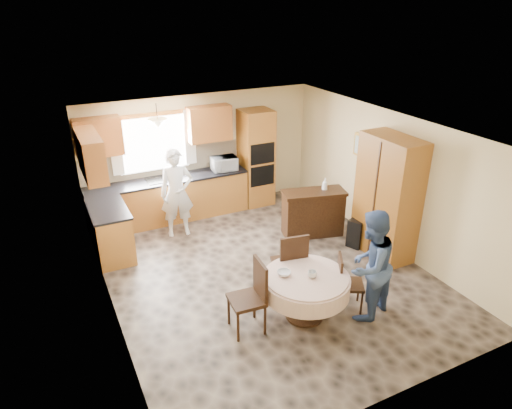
{
  "coord_description": "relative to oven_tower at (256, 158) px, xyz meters",
  "views": [
    {
      "loc": [
        -3.07,
        -5.82,
        4.31
      ],
      "look_at": [
        -0.03,
        0.3,
        1.16
      ],
      "focal_mm": 32.0,
      "sensor_mm": 36.0,
      "label": 1
    }
  ],
  "objects": [
    {
      "name": "curtain_left",
      "position": [
        -2.9,
        0.24,
        0.59
      ],
      "size": [
        0.22,
        0.02,
        1.15
      ],
      "primitive_type": "cube",
      "color": "white",
      "rests_on": "wall_back"
    },
    {
      "name": "oven_upper",
      "position": [
        0.0,
        -0.31,
        0.19
      ],
      "size": [
        0.56,
        0.01,
        0.45
      ],
      "primitive_type": "cube",
      "color": "black",
      "rests_on": "oven_tower"
    },
    {
      "name": "oven_tower",
      "position": [
        0.0,
        0.0,
        0.0
      ],
      "size": [
        0.66,
        0.62,
        2.12
      ],
      "primitive_type": "cube",
      "color": "#CD8136",
      "rests_on": "floor"
    },
    {
      "name": "cup_table",
      "position": [
        -1.13,
        -4.04,
        -0.3
      ],
      "size": [
        0.14,
        0.14,
        0.1
      ],
      "primitive_type": "imported",
      "rotation": [
        0.0,
        0.0,
        0.15
      ],
      "color": "#B2B2B2",
      "rests_on": "dining_table"
    },
    {
      "name": "person_sink",
      "position": [
        -2.03,
        -0.68,
        -0.19
      ],
      "size": [
        0.69,
        0.51,
        1.74
      ],
      "primitive_type": "imported",
      "rotation": [
        0.0,
        0.0,
        -0.15
      ],
      "color": "silver",
      "rests_on": "floor"
    },
    {
      "name": "space_heater",
      "position": [
        0.85,
        -2.6,
        -0.79
      ],
      "size": [
        0.47,
        0.41,
        0.54
      ],
      "primitive_type": "cube",
      "rotation": [
        0.0,
        0.0,
        0.42
      ],
      "color": "black",
      "rests_on": "floor"
    },
    {
      "name": "chair_right",
      "position": [
        -0.52,
        -4.04,
        -0.58
      ],
      "size": [
        0.52,
        0.52,
        0.88
      ],
      "rotation": [
        0.0,
        0.0,
        1.05
      ],
      "color": "#37210F",
      "rests_on": "floor"
    },
    {
      "name": "dining_table",
      "position": [
        -1.18,
        -3.97,
        -0.51
      ],
      "size": [
        1.25,
        1.25,
        0.71
      ],
      "color": "#37210F",
      "rests_on": "floor"
    },
    {
      "name": "counter_back",
      "position": [
        -2.0,
        0.01,
        -0.16
      ],
      "size": [
        3.3,
        0.64,
        0.04
      ],
      "primitive_type": "cube",
      "color": "black",
      "rests_on": "base_cab_back"
    },
    {
      "name": "ceiling",
      "position": [
        -1.15,
        -2.69,
        1.44
      ],
      "size": [
        5.0,
        6.0,
        0.01
      ],
      "primitive_type": "cube",
      "color": "white",
      "rests_on": "wall_back"
    },
    {
      "name": "sideboard",
      "position": [
        0.32,
        -1.86,
        -0.63
      ],
      "size": [
        1.28,
        0.78,
        0.86
      ],
      "primitive_type": "cube",
      "rotation": [
        0.0,
        0.0,
        -0.25
      ],
      "color": "#37210F",
      "rests_on": "floor"
    },
    {
      "name": "oven_lower",
      "position": [
        0.0,
        -0.31,
        -0.31
      ],
      "size": [
        0.56,
        0.01,
        0.45
      ],
      "primitive_type": "cube",
      "color": "black",
      "rests_on": "oven_tower"
    },
    {
      "name": "curtain_right",
      "position": [
        -1.4,
        0.24,
        0.59
      ],
      "size": [
        0.22,
        0.02,
        1.15
      ],
      "primitive_type": "cube",
      "color": "white",
      "rests_on": "wall_back"
    },
    {
      "name": "window",
      "position": [
        -2.15,
        0.29,
        0.54
      ],
      "size": [
        1.4,
        0.03,
        1.1
      ],
      "primitive_type": "cube",
      "color": "white",
      "rests_on": "wall_back"
    },
    {
      "name": "bowl_sideboard",
      "position": [
        -0.08,
        -1.86,
        -0.18
      ],
      "size": [
        0.3,
        0.3,
        0.06
      ],
      "primitive_type": "imported",
      "rotation": [
        0.0,
        0.0,
        -0.38
      ],
      "color": "#B2B2B2",
      "rests_on": "sideboard"
    },
    {
      "name": "chair_back",
      "position": [
        -1.08,
        -3.38,
        -0.46
      ],
      "size": [
        0.54,
        0.54,
        1.08
      ],
      "rotation": [
        0.0,
        0.0,
        2.97
      ],
      "color": "#37210F",
      "rests_on": "floor"
    },
    {
      "name": "cupboard",
      "position": [
        1.07,
        -3.01,
        0.03
      ],
      "size": [
        0.57,
        1.15,
        2.19
      ],
      "primitive_type": "cube",
      "color": "#CD8136",
      "rests_on": "floor"
    },
    {
      "name": "bowl_table",
      "position": [
        -1.45,
        -3.82,
        -0.32
      ],
      "size": [
        0.25,
        0.25,
        0.06
      ],
      "primitive_type": "imported",
      "rotation": [
        0.0,
        0.0,
        0.34
      ],
      "color": "#B2B2B2",
      "rests_on": "dining_table"
    },
    {
      "name": "chair_left",
      "position": [
        -1.97,
        -3.85,
        -0.47
      ],
      "size": [
        0.49,
        0.49,
        1.06
      ],
      "rotation": [
        0.0,
        0.0,
        -1.65
      ],
      "color": "#37210F",
      "rests_on": "floor"
    },
    {
      "name": "wall_front",
      "position": [
        -1.15,
        -5.69,
        0.19
      ],
      "size": [
        5.0,
        0.02,
        2.5
      ],
      "primitive_type": "cube",
      "color": "beige",
      "rests_on": "floor"
    },
    {
      "name": "floor",
      "position": [
        -1.15,
        -2.69,
        -1.06
      ],
      "size": [
        5.0,
        6.0,
        0.01
      ],
      "primitive_type": "cube",
      "color": "#705F4E",
      "rests_on": "ground"
    },
    {
      "name": "wall_cab_left",
      "position": [
        -3.2,
        0.15,
        0.85
      ],
      "size": [
        0.85,
        0.33,
        0.72
      ],
      "primitive_type": "cube",
      "color": "#C56931",
      "rests_on": "wall_back"
    },
    {
      "name": "person_dining",
      "position": [
        -0.35,
        -4.32,
        -0.22
      ],
      "size": [
        0.98,
        0.88,
        1.68
      ],
      "primitive_type": "imported",
      "rotation": [
        0.0,
        0.0,
        3.49
      ],
      "color": "#374D79",
      "rests_on": "floor"
    },
    {
      "name": "wall_back",
      "position": [
        -1.15,
        0.31,
        0.19
      ],
      "size": [
        5.0,
        0.02,
        2.5
      ],
      "primitive_type": "cube",
      "color": "beige",
      "rests_on": "floor"
    },
    {
      "name": "backsplash",
      "position": [
        -2.0,
        0.3,
        0.12
      ],
      "size": [
        3.3,
        0.02,
        0.55
      ],
      "primitive_type": "cube",
      "color": "beige",
      "rests_on": "wall_back"
    },
    {
      "name": "bottle_sideboard",
      "position": [
        0.55,
        -1.86,
        -0.06
      ],
      "size": [
        0.14,
        0.14,
        0.28
      ],
      "primitive_type": "imported",
      "rotation": [
        0.0,
        0.0,
        -0.33
      ],
      "color": "silver",
      "rests_on": "sideboard"
    },
    {
      "name": "pendant",
      "position": [
        -2.15,
        -0.19,
        1.06
      ],
      "size": [
        0.36,
        0.36,
        0.18
      ],
      "primitive_type": "cone",
      "rotation": [
        3.14,
        0.0,
        0.0
      ],
      "color": "beige",
      "rests_on": "ceiling"
    },
    {
      "name": "wall_cab_right",
      "position": [
        -1.0,
        0.15,
        0.85
      ],
      "size": [
        0.9,
        0.33,
        0.72
      ],
      "primitive_type": "cube",
      "color": "#C56931",
      "rests_on": "wall_back"
    },
    {
      "name": "counter_left",
      "position": [
        -3.35,
        -0.89,
        -0.16
      ],
      "size": [
        0.64,
        1.2,
        0.04
      ],
      "primitive_type": "cube",
      "color": "black",
      "rests_on": "base_cab_left"
    },
    {
      "name": "framed_picture",
      "position": [
        1.32,
        -1.95,
        0.62
      ],
      "size": [
        0.06,
        0.53,
        0.44
      ],
      "color": "gold",
      "rests_on": "wall_right"
    },
    {
      "name": "wall_left",
      "position": [
        -3.65,
        -2.69,
        0.19
      ],
      "size": [
        0.02,
        6.0,
        2.5
      ],
      "primitive_type": "cube",
      "color": "beige",
      "rests_on": "floor"
    },
    {
      "name": "microwave",
      "position": [
        -0.78,
        -0.04,
        0.01
      ],
      "size": [
        0.55,
        0.39,
        0.29
      ],
      "primitive_type": "imported",
      "rotation": [
        0.0,
        0.0,
        -0.07
      ],
      "color": "silver",
      "rests_on": "counter_back"
    },
    {
      "name": "base_cab_back",
      "position": [
        -2.0,
        0.01,
        -0.62
      ],
      "size": [
        3.3,
        0.6,
        0.88
      ],
      "primitive_type": "cube",
      "color": "#CD8136",
      "rests_on": "floor"
    },
    {
      "name": "wall_right",
      "position": [
        1.35,
        -2.69,
        0.19
      ],
      "size": [
        0.02,
        6.0,
        2.5
      ],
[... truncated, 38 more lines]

